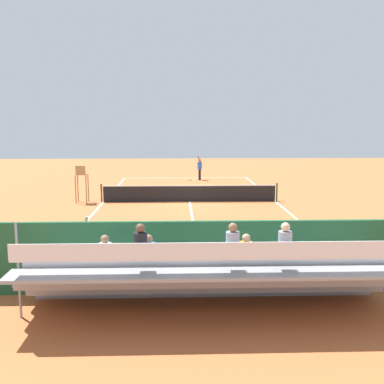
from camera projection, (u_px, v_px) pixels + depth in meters
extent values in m
plane|color=#BC6033|center=(190.00, 202.00, 26.30)|extent=(60.00, 60.00, 0.00)
cube|color=white|center=(186.00, 178.00, 37.16)|extent=(10.00, 0.10, 0.01)
cube|color=white|center=(199.00, 259.00, 15.44)|extent=(10.00, 0.10, 0.01)
cube|color=white|center=(275.00, 201.00, 26.47)|extent=(0.10, 22.00, 0.01)
cube|color=white|center=(103.00, 202.00, 26.13)|extent=(0.10, 22.00, 0.01)
cube|color=white|center=(187.00, 186.00, 32.27)|extent=(7.50, 0.10, 0.01)
cube|color=white|center=(194.00, 225.00, 20.33)|extent=(7.50, 0.10, 0.01)
cube|color=white|center=(190.00, 202.00, 26.30)|extent=(0.10, 12.10, 0.01)
cube|color=white|center=(186.00, 178.00, 37.16)|extent=(0.10, 0.30, 0.01)
cube|color=black|center=(190.00, 194.00, 26.23)|extent=(10.00, 0.02, 0.91)
cube|color=white|center=(190.00, 186.00, 26.15)|extent=(10.00, 0.04, 0.06)
cylinder|color=#2D5133|center=(277.00, 192.00, 26.39)|extent=(0.10, 0.10, 1.07)
cylinder|color=#2D5133|center=(101.00, 193.00, 26.05)|extent=(0.10, 0.10, 1.07)
cube|color=#235633|center=(204.00, 257.00, 12.33)|extent=(18.00, 0.16, 2.00)
cube|color=gray|center=(205.00, 288.00, 12.10)|extent=(9.00, 0.10, 0.45)
cube|color=gray|center=(206.00, 287.00, 11.73)|extent=(9.00, 0.80, 0.08)
cube|color=gray|center=(205.00, 288.00, 12.13)|extent=(9.00, 0.04, 0.45)
cube|color=silver|center=(206.00, 272.00, 11.56)|extent=(8.60, 0.36, 0.04)
cube|color=silver|center=(207.00, 267.00, 11.35)|extent=(8.60, 0.03, 0.36)
cube|color=gray|center=(208.00, 281.00, 10.87)|extent=(9.00, 0.80, 0.08)
cube|color=gray|center=(207.00, 283.00, 11.27)|extent=(9.00, 0.04, 0.45)
cube|color=silver|center=(209.00, 265.00, 10.70)|extent=(8.60, 0.36, 0.04)
cube|color=silver|center=(209.00, 260.00, 10.49)|extent=(8.60, 0.03, 0.36)
cube|color=gray|center=(211.00, 274.00, 10.01)|extent=(9.00, 0.80, 0.08)
cube|color=gray|center=(209.00, 276.00, 10.41)|extent=(9.00, 0.04, 0.45)
cube|color=silver|center=(211.00, 257.00, 9.84)|extent=(8.60, 0.36, 0.04)
cube|color=silver|center=(212.00, 251.00, 9.63)|extent=(8.60, 0.03, 0.36)
cylinder|color=gray|center=(18.00, 270.00, 10.67)|extent=(0.06, 0.06, 2.35)
cube|color=#2D2D33|center=(232.00, 253.00, 10.02)|extent=(0.32, 0.40, 0.12)
cylinder|color=#9399A3|center=(233.00, 242.00, 9.86)|extent=(0.30, 0.30, 0.45)
sphere|color=#8C6647|center=(233.00, 227.00, 9.81)|extent=(0.20, 0.20, 0.20)
cube|color=#2D2D33|center=(106.00, 263.00, 10.78)|extent=(0.32, 0.40, 0.12)
cylinder|color=white|center=(105.00, 253.00, 10.62)|extent=(0.30, 0.30, 0.45)
sphere|color=#8C6647|center=(105.00, 239.00, 10.57)|extent=(0.20, 0.20, 0.20)
cube|color=#2D2D33|center=(166.00, 269.00, 11.69)|extent=(0.32, 0.40, 0.12)
cylinder|color=green|center=(166.00, 260.00, 11.53)|extent=(0.30, 0.30, 0.45)
sphere|color=brown|center=(166.00, 248.00, 11.48)|extent=(0.20, 0.20, 0.20)
cube|color=#2D2D33|center=(141.00, 254.00, 9.95)|extent=(0.32, 0.40, 0.12)
cylinder|color=black|center=(141.00, 243.00, 9.79)|extent=(0.30, 0.30, 0.45)
sphere|color=brown|center=(140.00, 228.00, 9.74)|extent=(0.20, 0.20, 0.20)
cube|color=#2D2D33|center=(245.00, 261.00, 10.89)|extent=(0.32, 0.40, 0.12)
cylinder|color=orange|center=(246.00, 251.00, 10.73)|extent=(0.30, 0.30, 0.45)
sphere|color=tan|center=(246.00, 238.00, 10.68)|extent=(0.20, 0.20, 0.20)
cube|color=#2D2D33|center=(283.00, 252.00, 10.06)|extent=(0.32, 0.40, 0.12)
cylinder|color=#9399A3|center=(285.00, 241.00, 9.90)|extent=(0.30, 0.30, 0.45)
sphere|color=beige|center=(285.00, 227.00, 9.84)|extent=(0.20, 0.20, 0.20)
cube|color=#2D2D33|center=(149.00, 262.00, 10.82)|extent=(0.32, 0.40, 0.12)
cylinder|color=blue|center=(149.00, 252.00, 10.65)|extent=(0.30, 0.30, 0.45)
sphere|color=#8C6647|center=(149.00, 239.00, 10.60)|extent=(0.20, 0.20, 0.20)
cube|color=#2D2D33|center=(285.00, 268.00, 11.79)|extent=(0.32, 0.40, 0.12)
cylinder|color=#9399A3|center=(286.00, 259.00, 11.63)|extent=(0.30, 0.30, 0.45)
sphere|color=#8C6647|center=(286.00, 246.00, 11.58)|extent=(0.20, 0.20, 0.20)
cylinder|color=#A88456|center=(88.00, 188.00, 26.26)|extent=(0.07, 0.07, 1.60)
cylinder|color=#A88456|center=(78.00, 188.00, 26.24)|extent=(0.07, 0.07, 1.60)
cylinder|color=#A88456|center=(86.00, 189.00, 25.66)|extent=(0.07, 0.07, 1.60)
cylinder|color=#A88456|center=(76.00, 189.00, 25.64)|extent=(0.07, 0.07, 1.60)
cube|color=#A88456|center=(81.00, 174.00, 25.82)|extent=(0.56, 0.56, 0.06)
cube|color=#A88456|center=(80.00, 170.00, 25.54)|extent=(0.56, 0.06, 0.48)
cube|color=#A88456|center=(86.00, 172.00, 25.80)|extent=(0.04, 0.48, 0.04)
cube|color=#A88456|center=(77.00, 172.00, 25.79)|extent=(0.04, 0.48, 0.04)
cube|color=#9E754C|center=(260.00, 266.00, 13.26)|extent=(1.80, 0.40, 0.05)
cylinder|color=#9E754C|center=(285.00, 273.00, 13.32)|extent=(0.06, 0.06, 0.45)
cylinder|color=#9E754C|center=(234.00, 274.00, 13.27)|extent=(0.06, 0.06, 0.45)
cube|color=#9E754C|center=(261.00, 258.00, 13.03)|extent=(1.80, 0.04, 0.36)
cube|color=#334C8C|center=(207.00, 278.00, 13.05)|extent=(0.90, 0.36, 0.36)
cylinder|color=black|center=(200.00, 174.00, 35.90)|extent=(0.14, 0.14, 0.85)
cylinder|color=black|center=(199.00, 175.00, 35.69)|extent=(0.14, 0.14, 0.85)
cylinder|color=blue|center=(200.00, 165.00, 35.68)|extent=(0.45, 0.45, 0.60)
sphere|color=#8C6647|center=(200.00, 160.00, 35.61)|extent=(0.22, 0.22, 0.22)
cylinder|color=#8C6647|center=(199.00, 159.00, 35.39)|extent=(0.26, 0.16, 0.55)
cylinder|color=#8C6647|center=(200.00, 165.00, 35.88)|extent=(0.11, 0.11, 0.50)
cylinder|color=black|center=(190.00, 180.00, 35.58)|extent=(0.28, 0.09, 0.03)
torus|color=#D8CC4C|center=(194.00, 180.00, 35.65)|extent=(0.36, 0.36, 0.02)
cylinder|color=white|center=(194.00, 180.00, 35.65)|extent=(0.25, 0.25, 0.00)
sphere|color=#CCDB33|center=(224.00, 185.00, 32.78)|extent=(0.07, 0.07, 0.07)
sphere|color=#CCDB33|center=(223.00, 187.00, 32.06)|extent=(0.07, 0.07, 0.07)
cylinder|color=#232328|center=(82.00, 269.00, 13.07)|extent=(0.14, 0.14, 0.85)
cylinder|color=#232328|center=(85.00, 267.00, 13.29)|extent=(0.14, 0.14, 0.85)
cylinder|color=yellow|center=(82.00, 244.00, 13.07)|extent=(0.42, 0.42, 0.60)
sphere|color=beige|center=(82.00, 230.00, 13.00)|extent=(0.22, 0.22, 0.22)
cylinder|color=beige|center=(85.00, 225.00, 13.20)|extent=(0.26, 0.14, 0.55)
cylinder|color=beige|center=(79.00, 245.00, 12.85)|extent=(0.11, 0.11, 0.50)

